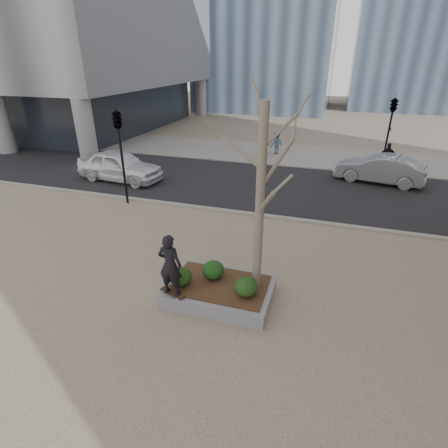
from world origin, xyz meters
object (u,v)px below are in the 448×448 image
(planter, at_px, (220,291))
(skateboarder, at_px, (170,265))
(police_car, at_px, (120,166))
(skateboard, at_px, (172,293))

(planter, bearing_deg, skateboarder, -143.43)
(police_car, bearing_deg, skateboard, -136.13)
(skateboarder, bearing_deg, planter, -144.28)
(planter, height_order, skateboarder, skateboarder)
(planter, xyz_separation_m, skateboarder, (-1.10, -0.82, 1.19))
(skateboard, relative_size, police_car, 0.16)
(skateboard, relative_size, skateboarder, 0.44)
(skateboarder, distance_m, police_car, 11.96)
(skateboard, bearing_deg, skateboarder, 0.00)
(planter, bearing_deg, skateboard, -143.43)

